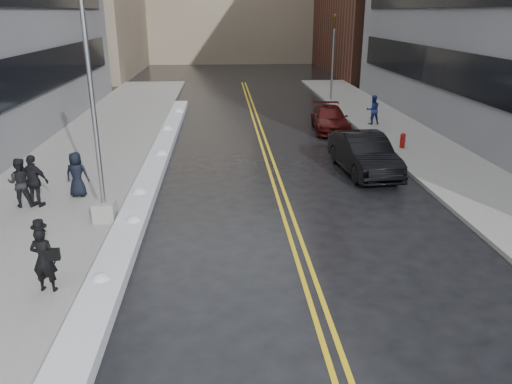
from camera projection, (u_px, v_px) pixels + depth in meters
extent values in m
plane|color=black|center=(210.00, 250.00, 14.01)|extent=(160.00, 160.00, 0.00)
cube|color=gray|center=(89.00, 155.00, 23.00)|extent=(5.50, 50.00, 0.15)
cube|color=gray|center=(422.00, 149.00, 24.00)|extent=(4.00, 50.00, 0.15)
cube|color=gold|center=(264.00, 153.00, 23.54)|extent=(0.12, 50.00, 0.01)
cube|color=gold|center=(270.00, 153.00, 23.56)|extent=(0.12, 50.00, 0.01)
cube|color=silver|center=(156.00, 164.00, 21.30)|extent=(0.90, 30.00, 0.34)
cube|color=gray|center=(105.00, 211.00, 15.52)|extent=(0.65, 0.65, 0.60)
cylinder|color=gray|center=(91.00, 88.00, 14.22)|extent=(0.14, 0.14, 7.00)
cylinder|color=maroon|center=(403.00, 142.00, 23.81)|extent=(0.24, 0.24, 0.60)
sphere|color=maroon|center=(403.00, 136.00, 23.71)|extent=(0.26, 0.26, 0.26)
cylinder|color=maroon|center=(403.00, 141.00, 23.79)|extent=(0.25, 0.10, 0.10)
cylinder|color=gray|center=(332.00, 65.00, 36.16)|extent=(0.14, 0.14, 5.00)
imported|color=#594C0C|center=(335.00, 21.00, 35.13)|extent=(0.16, 0.20, 1.00)
imported|color=black|center=(44.00, 259.00, 11.44)|extent=(0.63, 0.46, 1.61)
imported|color=black|center=(21.00, 182.00, 16.49)|extent=(0.84, 0.67, 1.67)
imported|color=black|center=(77.00, 174.00, 17.40)|extent=(0.84, 0.61, 1.61)
imported|color=black|center=(34.00, 181.00, 16.44)|extent=(1.13, 0.73, 1.78)
imported|color=navy|center=(373.00, 110.00, 28.65)|extent=(0.87, 0.71, 1.66)
imported|color=black|center=(364.00, 154.00, 20.46)|extent=(2.10, 5.04, 1.62)
imported|color=#480C0B|center=(330.00, 119.00, 27.89)|extent=(2.14, 4.61, 1.30)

